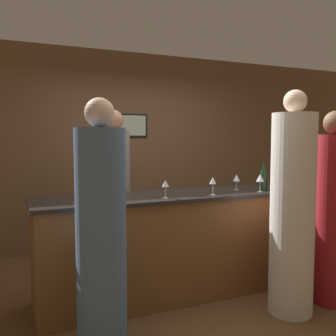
{
  "coord_description": "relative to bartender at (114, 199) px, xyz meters",
  "views": [
    {
      "loc": [
        -1.75,
        -3.33,
        1.56
      ],
      "look_at": [
        -0.25,
        0.1,
        1.27
      ],
      "focal_mm": 40.0,
      "sensor_mm": 36.0,
      "label": 1
    }
  ],
  "objects": [
    {
      "name": "ground_plane",
      "position": [
        0.63,
        -0.77,
        -0.87
      ],
      "size": [
        14.0,
        14.0,
        0.0
      ],
      "primitive_type": "plane",
      "color": "brown"
    },
    {
      "name": "back_wall",
      "position": [
        0.63,
        1.15,
        0.53
      ],
      "size": [
        8.0,
        0.08,
        2.8
      ],
      "color": "brown",
      "rests_on": "ground_plane"
    },
    {
      "name": "bar_counter",
      "position": [
        0.63,
        -0.77,
        -0.36
      ],
      "size": [
        3.18,
        0.73,
        1.02
      ],
      "color": "brown",
      "rests_on": "ground_plane"
    },
    {
      "name": "bartender",
      "position": [
        0.0,
        0.0,
        0.0
      ],
      "size": [
        0.37,
        0.37,
        1.88
      ],
      "rotation": [
        0.0,
        0.0,
        3.14
      ],
      "color": "gray",
      "rests_on": "ground_plane"
    },
    {
      "name": "guest_0",
      "position": [
        -0.52,
        -1.54,
        -0.02
      ],
      "size": [
        0.36,
        0.36,
        1.84
      ],
      "color": "#4C6B93",
      "rests_on": "ground_plane"
    },
    {
      "name": "guest_1",
      "position": [
        1.68,
        -1.55,
        -0.02
      ],
      "size": [
        0.32,
        0.32,
        1.82
      ],
      "color": "maroon",
      "rests_on": "ground_plane"
    },
    {
      "name": "guest_2",
      "position": [
        1.19,
        -1.56,
        0.05
      ],
      "size": [
        0.39,
        0.39,
        1.98
      ],
      "color": "silver",
      "rests_on": "ground_plane"
    },
    {
      "name": "wine_bottle_0",
      "position": [
        1.37,
        -0.92,
        0.25
      ],
      "size": [
        0.07,
        0.07,
        0.29
      ],
      "color": "#19381E",
      "rests_on": "bar_counter"
    },
    {
      "name": "wine_bottle_1",
      "position": [
        1.5,
        -0.97,
        0.25
      ],
      "size": [
        0.08,
        0.08,
        0.29
      ],
      "color": "black",
      "rests_on": "bar_counter"
    },
    {
      "name": "wine_bottle_2",
      "position": [
        -0.36,
        -0.7,
        0.26
      ],
      "size": [
        0.07,
        0.07,
        0.29
      ],
      "color": "black",
      "rests_on": "bar_counter"
    },
    {
      "name": "wine_glass_0",
      "position": [
        0.21,
        -0.99,
        0.27
      ],
      "size": [
        0.06,
        0.06,
        0.17
      ],
      "color": "silver",
      "rests_on": "bar_counter"
    },
    {
      "name": "wine_glass_1",
      "position": [
        1.26,
        -1.0,
        0.28
      ],
      "size": [
        0.08,
        0.08,
        0.18
      ],
      "color": "silver",
      "rests_on": "bar_counter"
    },
    {
      "name": "wine_glass_2",
      "position": [
        1.13,
        -0.77,
        0.27
      ],
      "size": [
        0.07,
        0.07,
        0.16
      ],
      "color": "silver",
      "rests_on": "bar_counter"
    },
    {
      "name": "wine_glass_3",
      "position": [
        0.71,
        -1.0,
        0.28
      ],
      "size": [
        0.07,
        0.07,
        0.18
      ],
      "color": "silver",
      "rests_on": "bar_counter"
    },
    {
      "name": "wine_glass_4",
      "position": [
        -0.47,
        -0.97,
        0.27
      ],
      "size": [
        0.08,
        0.08,
        0.16
      ],
      "color": "silver",
      "rests_on": "bar_counter"
    }
  ]
}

